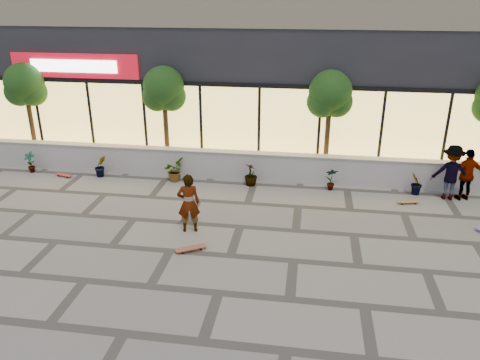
# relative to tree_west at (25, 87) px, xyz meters

# --- Properties ---
(ground) EXTENTS (80.00, 80.00, 0.00)m
(ground) POSITION_rel_tree_west_xyz_m (9.00, -7.70, -2.99)
(ground) COLOR gray
(ground) RESTS_ON ground
(planter_wall) EXTENTS (22.00, 0.42, 1.04)m
(planter_wall) POSITION_rel_tree_west_xyz_m (9.00, -0.70, -2.46)
(planter_wall) COLOR #BAB9B1
(planter_wall) RESTS_ON ground
(retail_building) EXTENTS (24.00, 9.17, 8.50)m
(retail_building) POSITION_rel_tree_west_xyz_m (9.00, 4.79, 1.26)
(retail_building) COLOR #242429
(retail_building) RESTS_ON ground
(shrub_a) EXTENTS (0.43, 0.29, 0.81)m
(shrub_a) POSITION_rel_tree_west_xyz_m (0.50, -1.25, -2.58)
(shrub_a) COLOR #1C3D13
(shrub_a) RESTS_ON ground
(shrub_b) EXTENTS (0.57, 0.57, 0.81)m
(shrub_b) POSITION_rel_tree_west_xyz_m (3.30, -1.25, -2.58)
(shrub_b) COLOR #1C3D13
(shrub_b) RESTS_ON ground
(shrub_c) EXTENTS (0.68, 0.77, 0.81)m
(shrub_c) POSITION_rel_tree_west_xyz_m (6.10, -1.25, -2.58)
(shrub_c) COLOR #1C3D13
(shrub_c) RESTS_ON ground
(shrub_d) EXTENTS (0.64, 0.64, 0.81)m
(shrub_d) POSITION_rel_tree_west_xyz_m (8.90, -1.25, -2.58)
(shrub_d) COLOR #1C3D13
(shrub_d) RESTS_ON ground
(shrub_e) EXTENTS (0.46, 0.35, 0.81)m
(shrub_e) POSITION_rel_tree_west_xyz_m (11.70, -1.25, -2.58)
(shrub_e) COLOR #1C3D13
(shrub_e) RESTS_ON ground
(shrub_f) EXTENTS (0.55, 0.57, 0.81)m
(shrub_f) POSITION_rel_tree_west_xyz_m (14.50, -1.25, -2.58)
(shrub_f) COLOR #1C3D13
(shrub_f) RESTS_ON ground
(tree_west) EXTENTS (1.60, 1.50, 3.92)m
(tree_west) POSITION_rel_tree_west_xyz_m (0.00, 0.00, 0.00)
(tree_west) COLOR #4F381C
(tree_west) RESTS_ON ground
(tree_midwest) EXTENTS (1.60, 1.50, 3.92)m
(tree_midwest) POSITION_rel_tree_west_xyz_m (5.50, 0.00, 0.00)
(tree_midwest) COLOR #4F381C
(tree_midwest) RESTS_ON ground
(tree_mideast) EXTENTS (1.60, 1.50, 3.92)m
(tree_mideast) POSITION_rel_tree_west_xyz_m (11.50, 0.00, 0.00)
(tree_mideast) COLOR #4F381C
(tree_mideast) RESTS_ON ground
(skater_center) EXTENTS (0.72, 0.56, 1.74)m
(skater_center) POSITION_rel_tree_west_xyz_m (7.60, -4.88, -2.11)
(skater_center) COLOR silver
(skater_center) RESTS_ON ground
(skater_right_near) EXTENTS (1.10, 0.69, 1.74)m
(skater_right_near) POSITION_rel_tree_west_xyz_m (16.00, -1.40, -2.11)
(skater_right_near) COLOR white
(skater_right_near) RESTS_ON ground
(skater_right_far) EXTENTS (1.25, 0.79, 1.85)m
(skater_right_far) POSITION_rel_tree_west_xyz_m (15.50, -1.40, -2.06)
(skater_right_far) COLOR #97391B
(skater_right_far) RESTS_ON ground
(skateboard_center) EXTENTS (0.82, 0.60, 0.10)m
(skateboard_center) POSITION_rel_tree_west_xyz_m (7.92, -5.99, -2.90)
(skateboard_center) COLOR brown
(skateboard_center) RESTS_ON ground
(skateboard_left) EXTENTS (0.72, 0.35, 0.08)m
(skateboard_left) POSITION_rel_tree_west_xyz_m (1.93, -1.50, -2.92)
(skateboard_left) COLOR red
(skateboard_left) RESTS_ON ground
(skateboard_right_near) EXTENTS (0.71, 0.32, 0.08)m
(skateboard_right_near) POSITION_rel_tree_west_xyz_m (14.15, -2.04, -2.92)
(skateboard_right_near) COLOR #9C6B33
(skateboard_right_near) RESTS_ON ground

